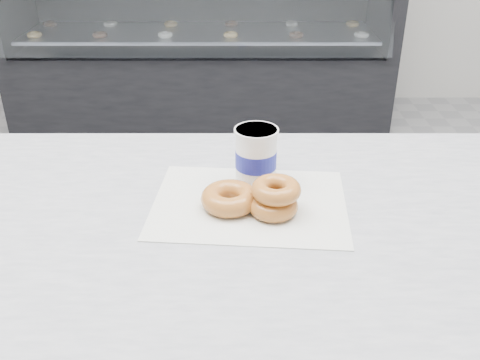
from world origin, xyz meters
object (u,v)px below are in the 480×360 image
object	(u,v)px
donut_single	(230,198)
coffee_cup	(256,156)
display_case	(201,46)
donut_stack	(275,198)

from	to	relation	value
donut_single	coffee_cup	world-z (taller)	coffee_cup
display_case	donut_single	world-z (taller)	display_case
display_case	donut_stack	world-z (taller)	display_case
display_case	coffee_cup	world-z (taller)	display_case
coffee_cup	donut_single	bearing A→B (deg)	-107.93
donut_single	donut_stack	bearing A→B (deg)	-13.58
display_case	coffee_cup	size ratio (longest dim) A/B	21.90
display_case	coffee_cup	distance (m)	2.63
donut_single	display_case	bearing A→B (deg)	95.08
display_case	donut_stack	xyz separation A→B (m)	(0.31, -2.68, 0.44)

